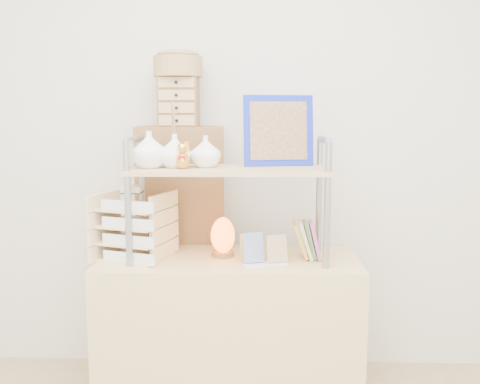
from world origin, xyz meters
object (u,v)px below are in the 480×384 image
object	(u,v)px
desk	(229,334)
letter_tray	(134,230)
salt_lamp	(223,236)
cabinet	(182,253)

from	to	relation	value
desk	letter_tray	distance (m)	0.67
desk	letter_tray	world-z (taller)	letter_tray
desk	salt_lamp	size ratio (longest dim) A/B	6.43
desk	cabinet	distance (m)	0.55
letter_tray	salt_lamp	distance (m)	0.41
salt_lamp	letter_tray	bearing A→B (deg)	-172.99
cabinet	letter_tray	size ratio (longest dim) A/B	3.91
desk	cabinet	world-z (taller)	cabinet
cabinet	salt_lamp	size ratio (longest dim) A/B	7.24
letter_tray	salt_lamp	xyz separation A→B (m)	(0.41, 0.05, -0.04)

